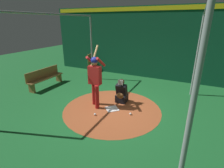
{
  "coord_description": "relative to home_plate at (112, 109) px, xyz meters",
  "views": [
    {
      "loc": [
        4.87,
        2.37,
        2.94
      ],
      "look_at": [
        0.0,
        0.0,
        0.95
      ],
      "focal_mm": 27.48,
      "sensor_mm": 36.0,
      "label": 1
    }
  ],
  "objects": [
    {
      "name": "ground_plane",
      "position": [
        0.0,
        0.0,
        -0.01
      ],
      "size": [
        27.42,
        27.42,
        0.0
      ],
      "primitive_type": "plane",
      "color": "#195B28"
    },
    {
      "name": "dirt_circle",
      "position": [
        0.0,
        0.0,
        -0.01
      ],
      "size": [
        3.43,
        3.43,
        0.01
      ],
      "primitive_type": "cylinder",
      "color": "#9E4C28",
      "rests_on": "ground"
    },
    {
      "name": "home_plate",
      "position": [
        0.0,
        0.0,
        0.0
      ],
      "size": [
        0.59,
        0.59,
        0.01
      ],
      "primitive_type": "cube",
      "rotation": [
        0.0,
        0.0,
        0.79
      ],
      "color": "white",
      "rests_on": "dirt_circle"
    },
    {
      "name": "batter",
      "position": [
        0.03,
        -0.64,
        1.1
      ],
      "size": [
        0.68,
        0.49,
        2.16
      ],
      "color": "maroon",
      "rests_on": "ground"
    },
    {
      "name": "catcher",
      "position": [
        -0.66,
        0.08,
        0.36
      ],
      "size": [
        0.58,
        0.4,
        0.94
      ],
      "color": "black",
      "rests_on": "ground"
    },
    {
      "name": "back_wall",
      "position": [
        -4.25,
        0.0,
        1.84
      ],
      "size": [
        0.22,
        11.42,
        3.68
      ],
      "color": "#0F472D",
      "rests_on": "ground"
    },
    {
      "name": "cage_frame",
      "position": [
        0.0,
        0.0,
        2.19
      ],
      "size": [
        5.34,
        4.96,
        3.21
      ],
      "color": "gray",
      "rests_on": "ground"
    },
    {
      "name": "bat_rack",
      "position": [
        -4.0,
        -3.42,
        0.48
      ],
      "size": [
        0.58,
        0.17,
        1.05
      ],
      "color": "olive",
      "rests_on": "ground"
    },
    {
      "name": "bench",
      "position": [
        -0.65,
        -3.84,
        0.44
      ],
      "size": [
        1.91,
        0.36,
        0.85
      ],
      "color": "olive",
      "rests_on": "ground"
    },
    {
      "name": "baseball_0",
      "position": [
        0.65,
        -0.31,
        0.03
      ],
      "size": [
        0.07,
        0.07,
        0.07
      ],
      "primitive_type": "sphere",
      "color": "white",
      "rests_on": "dirt_circle"
    },
    {
      "name": "baseball_1",
      "position": [
        0.1,
        0.73,
        0.03
      ],
      "size": [
        0.07,
        0.07,
        0.07
      ],
      "primitive_type": "sphere",
      "color": "white",
      "rests_on": "dirt_circle"
    }
  ]
}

